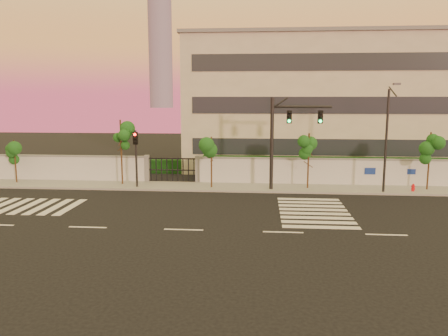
% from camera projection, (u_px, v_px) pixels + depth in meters
% --- Properties ---
extents(ground, '(120.00, 120.00, 0.00)m').
position_uv_depth(ground, '(184.00, 230.00, 22.07)').
color(ground, black).
rests_on(ground, ground).
extents(sidewalk, '(60.00, 3.00, 0.15)m').
position_uv_depth(sidewalk, '(208.00, 187.00, 32.38)').
color(sidewalk, gray).
rests_on(sidewalk, ground).
extents(perimeter_wall, '(60.00, 0.36, 2.20)m').
position_uv_depth(perimeter_wall, '(212.00, 170.00, 33.69)').
color(perimeter_wall, silver).
rests_on(perimeter_wall, ground).
extents(hedge_row, '(41.00, 4.25, 1.80)m').
position_uv_depth(hedge_row, '(228.00, 168.00, 36.34)').
color(hedge_row, '#10340F').
rests_on(hedge_row, ground).
extents(institutional_building, '(24.40, 12.40, 12.25)m').
position_uv_depth(institutional_building, '(315.00, 103.00, 41.98)').
color(institutional_building, '#B4B099').
rests_on(institutional_building, ground).
extents(distant_skyscraper, '(16.00, 16.00, 118.00)m').
position_uv_depth(distant_skyscraper, '(160.00, 15.00, 293.10)').
color(distant_skyscraper, slate).
rests_on(distant_skyscraper, ground).
extents(road_markings, '(57.00, 7.62, 0.02)m').
position_uv_depth(road_markings, '(168.00, 210.00, 25.89)').
color(road_markings, silver).
rests_on(road_markings, ground).
extents(street_tree_b, '(1.32, 1.05, 3.43)m').
position_uv_depth(street_tree_b, '(15.00, 152.00, 33.39)').
color(street_tree_b, '#382314').
rests_on(street_tree_b, ground).
extents(street_tree_c, '(1.41, 1.12, 5.00)m').
position_uv_depth(street_tree_c, '(121.00, 138.00, 32.54)').
color(street_tree_c, '#382314').
rests_on(street_tree_c, ground).
extents(street_tree_d, '(1.42, 1.13, 3.85)m').
position_uv_depth(street_tree_d, '(212.00, 151.00, 31.47)').
color(street_tree_d, '#382314').
rests_on(street_tree_d, ground).
extents(street_tree_e, '(1.44, 1.15, 4.12)m').
position_uv_depth(street_tree_e, '(309.00, 148.00, 31.17)').
color(street_tree_e, '#382314').
rests_on(street_tree_e, ground).
extents(street_tree_f, '(1.40, 1.11, 4.23)m').
position_uv_depth(street_tree_f, '(430.00, 148.00, 30.67)').
color(street_tree_f, '#382314').
rests_on(street_tree_f, ground).
extents(traffic_signal_main, '(4.19, 0.50, 6.63)m').
position_uv_depth(traffic_signal_main, '(284.00, 133.00, 30.58)').
color(traffic_signal_main, black).
rests_on(traffic_signal_main, ground).
extents(traffic_signal_secondary, '(0.33, 0.33, 4.29)m').
position_uv_depth(traffic_signal_secondary, '(136.00, 152.00, 31.67)').
color(traffic_signal_secondary, black).
rests_on(traffic_signal_secondary, ground).
extents(streetlight_east, '(0.45, 1.81, 7.54)m').
position_uv_depth(streetlight_east, '(387.00, 136.00, 29.59)').
color(streetlight_east, black).
rests_on(streetlight_east, ground).
extents(fire_hydrant, '(0.26, 0.25, 0.68)m').
position_uv_depth(fire_hydrant, '(413.00, 189.00, 30.47)').
color(fire_hydrant, red).
rests_on(fire_hydrant, ground).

